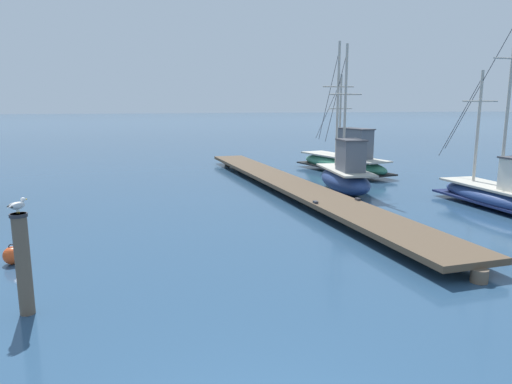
% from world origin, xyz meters
% --- Properties ---
extents(floating_dock, '(1.88, 21.92, 0.53)m').
position_xyz_m(floating_dock, '(5.99, 14.54, 0.36)').
color(floating_dock, brown).
rests_on(floating_dock, ground).
extents(fishing_boat_0, '(2.03, 7.01, 6.89)m').
position_xyz_m(fishing_boat_0, '(12.12, 8.97, 0.60)').
color(fishing_boat_0, navy).
rests_on(fishing_boat_0, ground).
extents(fishing_boat_1, '(2.81, 7.09, 5.33)m').
position_xyz_m(fishing_boat_1, '(10.98, 18.99, 0.69)').
color(fishing_boat_1, '#337556').
rests_on(fishing_boat_1, ground).
extents(fishing_boat_2, '(2.25, 6.33, 6.41)m').
position_xyz_m(fishing_boat_2, '(8.21, 13.77, 0.77)').
color(fishing_boat_2, navy).
rests_on(fishing_boat_2, ground).
extents(mooring_piling, '(0.30, 0.30, 1.86)m').
position_xyz_m(mooring_piling, '(-2.88, 5.02, 0.97)').
color(mooring_piling, brown).
rests_on(mooring_piling, ground).
extents(perched_seagull, '(0.30, 0.30, 0.27)m').
position_xyz_m(perched_seagull, '(-2.89, 5.01, 2.01)').
color(perched_seagull, gold).
rests_on(perched_seagull, mooring_piling).
extents(mooring_buoy, '(0.43, 0.43, 0.50)m').
position_xyz_m(mooring_buoy, '(-3.64, 8.03, 0.21)').
color(mooring_buoy, '#E04C1E').
rests_on(mooring_buoy, ground).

